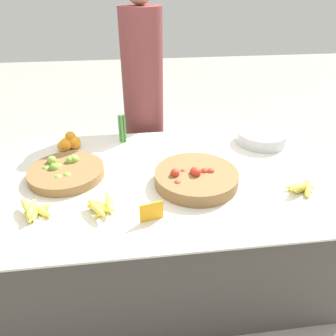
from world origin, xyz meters
The scene contains 12 objects.
ground_plane centered at (0.00, 0.00, 0.00)m, with size 12.00×12.00×0.00m, color #A39E93.
market_table centered at (0.00, 0.00, 0.33)m, with size 1.81×1.18×0.65m.
lime_bowl centered at (-0.56, 0.07, 0.68)m, with size 0.41×0.41×0.09m.
tomato_basket centered at (0.14, -0.09, 0.69)m, with size 0.44×0.44×0.11m.
orange_pile centered at (-0.58, 0.40, 0.70)m, with size 0.14×0.18×0.11m.
metal_bowl centered at (0.67, 0.34, 0.69)m, with size 0.32×0.32×0.08m.
price_sign centered at (-0.12, -0.37, 0.70)m, with size 0.11×0.03×0.09m.
veg_bundle centered at (-0.24, 0.46, 0.75)m, with size 0.05×0.02×0.19m.
banana_bunch_middle_left centered at (-0.66, -0.26, 0.68)m, with size 0.17×0.16×0.06m.
banana_bunch_back_center centered at (-0.35, -0.27, 0.68)m, with size 0.15×0.20×0.06m.
banana_bunch_front_center centered at (0.66, -0.24, 0.68)m, with size 0.16×0.12×0.06m.
vendor_person centered at (-0.08, 0.82, 0.75)m, with size 0.29×0.29×1.61m.
Camera 1 is at (-0.20, -1.53, 1.61)m, focal length 35.00 mm.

